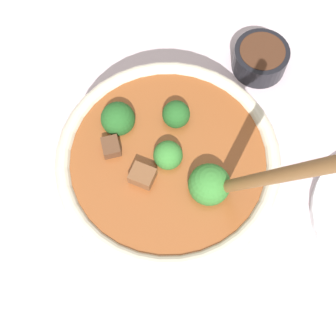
{
  "coord_description": "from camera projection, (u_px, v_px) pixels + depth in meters",
  "views": [
    {
      "loc": [
        0.15,
        0.12,
        0.53
      ],
      "look_at": [
        0.0,
        0.0,
        0.06
      ],
      "focal_mm": 50.0,
      "sensor_mm": 36.0,
      "label": 1
    }
  ],
  "objects": [
    {
      "name": "stew_bowl",
      "position": [
        168.0,
        170.0,
        0.51
      ],
      "size": [
        0.23,
        0.27,
        0.29
      ],
      "color": "beige",
      "rests_on": "ground_plane"
    },
    {
      "name": "condiment_bowl",
      "position": [
        260.0,
        58.0,
        0.61
      ],
      "size": [
        0.07,
        0.07,
        0.03
      ],
      "color": "black",
      "rests_on": "ground_plane"
    },
    {
      "name": "ground_plane",
      "position": [
        168.0,
        187.0,
        0.56
      ],
      "size": [
        4.0,
        4.0,
        0.0
      ],
      "primitive_type": "plane",
      "color": "silver"
    }
  ]
}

